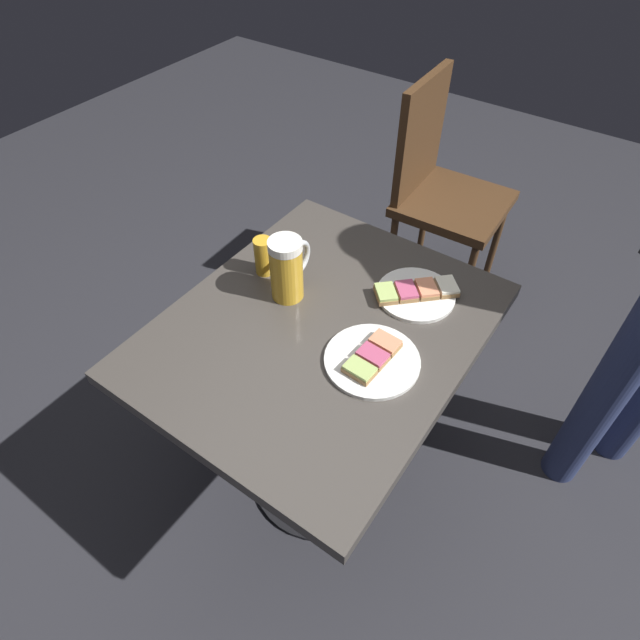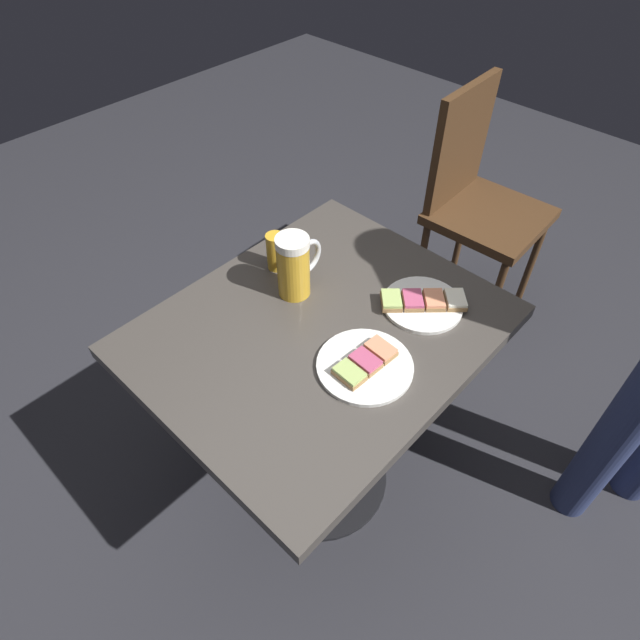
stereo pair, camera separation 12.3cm
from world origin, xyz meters
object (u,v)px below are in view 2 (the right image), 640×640
(beer_mug, at_px, (295,265))
(cafe_chair, at_px, (477,197))
(beer_glass_small, at_px, (276,252))
(plate_near, at_px, (423,303))
(plate_far, at_px, (365,365))

(beer_mug, relative_size, cafe_chair, 0.18)
(beer_mug, distance_m, cafe_chair, 0.98)
(beer_glass_small, bearing_deg, beer_mug, 73.40)
(plate_near, relative_size, beer_mug, 1.18)
(beer_mug, bearing_deg, plate_far, 76.17)
(plate_far, height_order, beer_glass_small, beer_glass_small)
(cafe_chair, bearing_deg, beer_mug, -1.28)
(beer_mug, bearing_deg, cafe_chair, -178.86)
(plate_near, height_order, plate_far, same)
(plate_near, xyz_separation_m, cafe_chair, (-0.77, -0.28, -0.19))
(beer_glass_small, bearing_deg, plate_near, 111.42)
(beer_mug, height_order, cafe_chair, cafe_chair)
(plate_far, xyz_separation_m, beer_mug, (-0.07, -0.28, 0.07))
(plate_near, xyz_separation_m, beer_mug, (0.17, -0.26, 0.07))
(plate_far, relative_size, beer_glass_small, 2.09)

